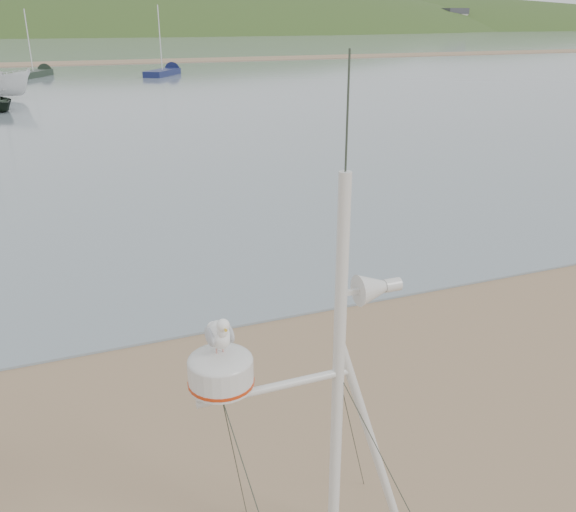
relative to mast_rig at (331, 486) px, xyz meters
name	(u,v)px	position (x,y,z in m)	size (l,w,h in m)	color
water	(32,43)	(-1.46, 133.00, -1.10)	(560.00, 256.00, 0.04)	slate
sandbar	(37,64)	(-1.46, 71.00, -1.04)	(560.00, 7.00, 0.07)	#81654A
hill_ridge	(92,89)	(17.05, 236.00, -20.81)	(620.00, 180.00, 80.00)	#273C18
far_cottages	(39,20)	(1.54, 197.00, 2.88)	(294.40, 6.30, 8.00)	beige
mast_rig	(331,486)	(0.00, 0.00, 0.00)	(2.05, 2.19, 4.63)	silver
sailboat_blue_far	(169,71)	(9.51, 53.40, -0.82)	(4.83, 6.07, 6.29)	#131A44
sailboat_dark_mid	(41,72)	(-1.25, 56.26, -0.82)	(4.03, 5.90, 5.91)	black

